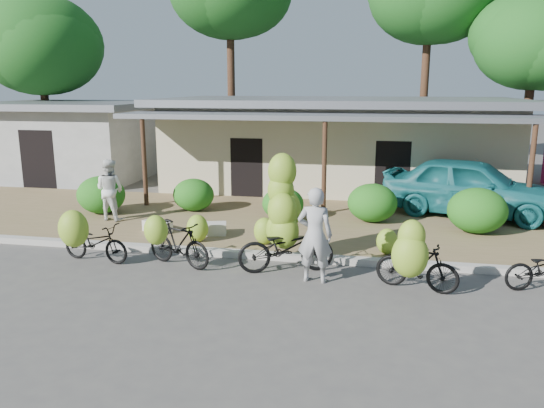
# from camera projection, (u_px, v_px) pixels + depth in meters

# --- Properties ---
(ground) EXTENTS (100.00, 100.00, 0.00)m
(ground) POSITION_uv_depth(u_px,v_px,m) (290.00, 295.00, 9.89)
(ground) COLOR #4B4846
(ground) RESTS_ON ground
(sidewalk) EXTENTS (60.00, 6.00, 0.12)m
(sidewalk) POSITION_uv_depth(u_px,v_px,m) (319.00, 224.00, 14.66)
(sidewalk) COLOR olive
(sidewalk) RESTS_ON ground
(curb) EXTENTS (60.00, 0.25, 0.15)m
(curb) POSITION_uv_depth(u_px,v_px,m) (305.00, 258.00, 11.79)
(curb) COLOR #A8A399
(curb) RESTS_ON ground
(shop_main) EXTENTS (13.00, 8.50, 3.35)m
(shop_main) POSITION_uv_depth(u_px,v_px,m) (337.00, 142.00, 19.97)
(shop_main) COLOR #BEAE90
(shop_main) RESTS_ON ground
(shop_grey) EXTENTS (7.00, 6.00, 3.15)m
(shop_grey) POSITION_uv_depth(u_px,v_px,m) (73.00, 139.00, 22.13)
(shop_grey) COLOR #A5A4A0
(shop_grey) RESTS_ON ground
(tree_back_left) EXTENTS (5.63, 5.54, 7.79)m
(tree_back_left) POSITION_uv_depth(u_px,v_px,m) (37.00, 43.00, 23.78)
(tree_back_left) COLOR #462E1C
(tree_back_left) RESTS_ON ground
(tree_near_right) EXTENTS (4.90, 4.76, 7.43)m
(tree_near_right) POSITION_uv_depth(u_px,v_px,m) (529.00, 40.00, 21.26)
(tree_near_right) COLOR #462E1C
(tree_near_right) RESTS_ON ground
(hedge_0) EXTENTS (1.42, 1.28, 1.11)m
(hedge_0) POSITION_uv_depth(u_px,v_px,m) (101.00, 195.00, 15.60)
(hedge_0) COLOR #1A5D15
(hedge_0) RESTS_ON sidewalk
(hedge_1) EXTENTS (1.24, 1.12, 0.97)m
(hedge_1) POSITION_uv_depth(u_px,v_px,m) (194.00, 195.00, 15.95)
(hedge_1) COLOR #1A5D15
(hedge_1) RESTS_ON sidewalk
(hedge_2) EXTENTS (1.18, 1.06, 0.92)m
(hedge_2) POSITION_uv_depth(u_px,v_px,m) (283.00, 204.00, 14.87)
(hedge_2) COLOR #1A5D15
(hedge_2) RESTS_ON sidewalk
(hedge_3) EXTENTS (1.36, 1.23, 1.06)m
(hedge_3) POSITION_uv_depth(u_px,v_px,m) (372.00, 203.00, 14.64)
(hedge_3) COLOR #1A5D15
(hedge_3) RESTS_ON sidewalk
(hedge_4) EXTENTS (1.49, 1.34, 1.16)m
(hedge_4) POSITION_uv_depth(u_px,v_px,m) (477.00, 211.00, 13.53)
(hedge_4) COLOR #1A5D15
(hedge_4) RESTS_ON sidewalk
(bike_far_left) EXTENTS (1.72, 1.33, 1.31)m
(bike_far_left) POSITION_uv_depth(u_px,v_px,m) (90.00, 239.00, 11.54)
(bike_far_left) COLOR black
(bike_far_left) RESTS_ON ground
(bike_left) EXTENTS (1.73, 1.34, 1.26)m
(bike_left) POSITION_uv_depth(u_px,v_px,m) (176.00, 242.00, 11.31)
(bike_left) COLOR black
(bike_left) RESTS_ON ground
(bike_center) EXTENTS (2.13, 1.51, 2.44)m
(bike_center) POSITION_uv_depth(u_px,v_px,m) (284.00, 227.00, 11.17)
(bike_center) COLOR black
(bike_center) RESTS_ON ground
(bike_right) EXTENTS (1.64, 1.34, 1.52)m
(bike_right) POSITION_uv_depth(u_px,v_px,m) (415.00, 260.00, 9.81)
(bike_right) COLOR black
(bike_right) RESTS_ON ground
(loose_banana_a) EXTENTS (0.53, 0.45, 0.67)m
(loose_banana_a) POSITION_uv_depth(u_px,v_px,m) (198.00, 228.00, 12.81)
(loose_banana_a) COLOR #91B72D
(loose_banana_a) RESTS_ON sidewalk
(loose_banana_b) EXTENTS (0.52, 0.44, 0.65)m
(loose_banana_b) POSITION_uv_depth(u_px,v_px,m) (265.00, 231.00, 12.59)
(loose_banana_b) COLOR #91B72D
(loose_banana_b) RESTS_ON sidewalk
(loose_banana_c) EXTENTS (0.47, 0.40, 0.59)m
(loose_banana_c) POSITION_uv_depth(u_px,v_px,m) (387.00, 241.00, 11.86)
(loose_banana_c) COLOR #91B72D
(loose_banana_c) RESTS_ON sidewalk
(sack_near) EXTENTS (0.92, 0.61, 0.30)m
(sack_near) POSITION_uv_depth(u_px,v_px,m) (209.00, 229.00, 13.44)
(sack_near) COLOR beige
(sack_near) RESTS_ON sidewalk
(sack_far) EXTENTS (0.84, 0.66, 0.28)m
(sack_far) POSITION_uv_depth(u_px,v_px,m) (157.00, 226.00, 13.72)
(sack_far) COLOR beige
(sack_far) RESTS_ON sidewalk
(vendor) EXTENTS (0.72, 0.49, 1.92)m
(vendor) POSITION_uv_depth(u_px,v_px,m) (315.00, 235.00, 10.39)
(vendor) COLOR #989898
(vendor) RESTS_ON ground
(bystander) EXTENTS (0.94, 0.79, 1.72)m
(bystander) POSITION_uv_depth(u_px,v_px,m) (110.00, 190.00, 14.79)
(bystander) COLOR silver
(bystander) RESTS_ON sidewalk
(teal_van) EXTENTS (5.32, 3.31, 1.69)m
(teal_van) POSITION_uv_depth(u_px,v_px,m) (471.00, 187.00, 15.27)
(teal_van) COLOR #17656B
(teal_van) RESTS_ON sidewalk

